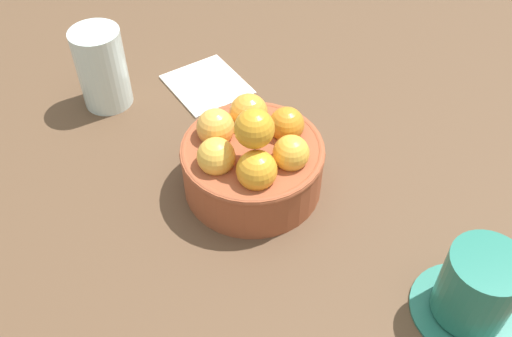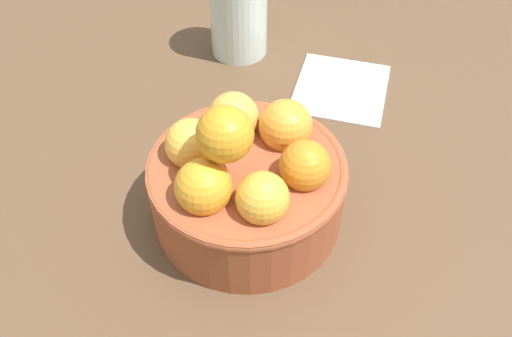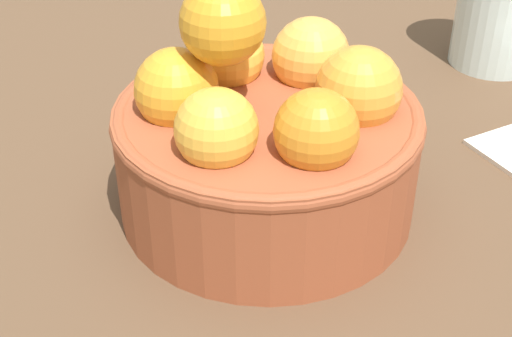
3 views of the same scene
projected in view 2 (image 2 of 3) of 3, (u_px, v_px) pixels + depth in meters
The scene contains 4 objects.
ground_plane at pixel (248, 227), 49.36cm from camera, with size 145.49×107.21×3.74cm, color brown.
terracotta_bowl at pixel (246, 180), 44.77cm from camera, with size 16.47×16.47×13.23cm.
water_glass at pixel (238, 9), 61.73cm from camera, with size 6.60×6.60×11.15cm, color silver.
folded_napkin at pixel (341, 88), 60.15cm from camera, with size 11.09×9.85×0.60cm, color white.
Camera 2 is at (21.72, 21.24, 37.40)cm, focal length 38.02 mm.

